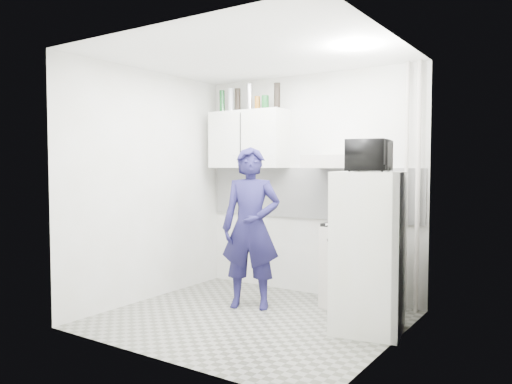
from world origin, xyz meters
The scene contains 24 objects.
floor centered at (0.00, 0.00, 0.00)m, with size 2.80×2.80×0.00m, color slate.
ceiling centered at (0.00, 0.00, 2.60)m, with size 2.80×2.80×0.00m, color white.
wall_back centered at (0.00, 1.25, 1.30)m, with size 2.80×2.80×0.00m, color silver.
wall_left centered at (-1.40, 0.00, 1.30)m, with size 2.60×2.60×0.00m, color silver.
wall_right centered at (1.40, 0.00, 1.30)m, with size 2.60×2.60×0.00m, color silver.
person centered at (-0.23, 0.36, 0.86)m, with size 0.63×0.41×1.72m, color #191641.
stove centered at (0.67, 1.00, 0.44)m, with size 0.55×0.55×0.88m, color #BBB4A9.
fridge centered at (1.10, 0.32, 0.73)m, with size 0.61×0.61×1.47m, color white.
stove_top centered at (0.67, 1.00, 0.89)m, with size 0.53×0.53×0.03m, color black.
saucepan centered at (0.71, 0.96, 0.96)m, with size 0.19×0.19×0.10m, color silver.
microwave centered at (1.10, 0.32, 1.61)m, with size 0.35×0.52×0.29m, color black.
bottle_a centered at (-1.16, 1.07, 2.34)m, with size 0.07×0.07×0.29m, color #144C1E.
bottle_b centered at (-1.02, 1.07, 2.35)m, with size 0.08×0.08×0.30m, color #B2B7BC.
bottle_c centered at (-0.92, 1.07, 2.34)m, with size 0.07×0.07×0.29m, color black.
bottle_d centered at (-0.74, 1.07, 2.37)m, with size 0.07×0.07×0.33m, color silver.
canister_a centered at (-0.62, 1.07, 2.29)m, with size 0.07×0.07×0.17m, color brown.
canister_b centered at (-0.51, 1.07, 2.29)m, with size 0.09×0.09×0.17m, color #144C1E.
bottle_e centered at (-0.34, 1.07, 2.35)m, with size 0.08×0.08×0.30m, color black.
upper_cabinet centered at (-0.75, 1.07, 1.85)m, with size 1.00×0.35×0.70m, color white.
range_hood centered at (0.45, 1.00, 1.57)m, with size 0.60×0.50×0.14m, color #BBB4A9.
backsplash centered at (0.00, 1.24, 1.20)m, with size 2.74×0.03×0.60m, color white.
pipe_a centered at (1.30, 1.17, 1.30)m, with size 0.05×0.05×2.60m, color #BBB4A9.
pipe_b centered at (1.18, 1.17, 1.30)m, with size 0.04×0.04×2.60m, color #BBB4A9.
ceiling_spot_fixture centered at (1.00, 0.20, 2.57)m, with size 0.10×0.10×0.02m, color white.
Camera 1 is at (2.76, -4.03, 1.52)m, focal length 35.00 mm.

